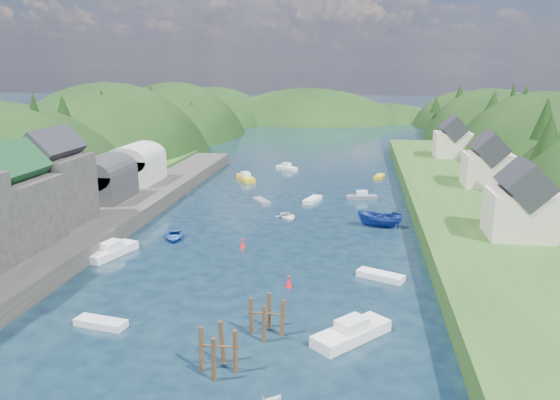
% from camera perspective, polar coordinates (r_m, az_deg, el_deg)
% --- Properties ---
extents(ground, '(600.00, 600.00, 0.00)m').
position_cam_1_polar(ground, '(90.23, 2.03, 0.86)').
color(ground, black).
rests_on(ground, ground).
extents(hillside_left, '(44.00, 245.56, 52.00)m').
position_cam_1_polar(hillside_left, '(128.12, -17.11, 0.49)').
color(hillside_left, black).
rests_on(hillside_left, ground).
extents(hillside_right, '(36.00, 245.56, 48.00)m').
position_cam_1_polar(hillside_right, '(121.06, 25.10, -0.69)').
color(hillside_right, black).
rests_on(hillside_right, ground).
extents(far_hills, '(103.00, 68.00, 44.00)m').
position_cam_1_polar(far_hills, '(213.83, 6.04, 5.47)').
color(far_hills, black).
rests_on(far_hills, ground).
extents(hill_trees, '(91.91, 151.55, 11.63)m').
position_cam_1_polar(hill_trees, '(103.21, 3.96, 8.73)').
color(hill_trees, black).
rests_on(hill_trees, ground).
extents(quay_left, '(12.00, 110.00, 2.00)m').
position_cam_1_polar(quay_left, '(69.25, -21.12, -3.29)').
color(quay_left, '#2D2B28').
rests_on(quay_left, ground).
extents(terrace_left_grass, '(12.00, 110.00, 2.50)m').
position_cam_1_polar(terrace_left_grass, '(72.84, -25.95, -2.75)').
color(terrace_left_grass, '#234719').
rests_on(terrace_left_grass, ground).
extents(boat_sheds, '(7.00, 21.00, 7.50)m').
position_cam_1_polar(boat_sheds, '(85.60, -16.40, 3.19)').
color(boat_sheds, '#2D2D30').
rests_on(boat_sheds, quay_left).
extents(terrace_right, '(16.00, 120.00, 2.40)m').
position_cam_1_polar(terrace_right, '(81.19, 19.03, -0.52)').
color(terrace_right, '#234719').
rests_on(terrace_right, ground).
extents(right_bank_cottages, '(9.00, 59.24, 8.41)m').
position_cam_1_polar(right_bank_cottages, '(88.86, 20.22, 3.65)').
color(right_bank_cottages, beige).
rests_on(right_bank_cottages, terrace_right).
extents(piling_cluster_near, '(2.84, 2.69, 3.78)m').
position_cam_1_polar(piling_cluster_near, '(38.69, -6.47, -15.70)').
color(piling_cluster_near, '#382314').
rests_on(piling_cluster_near, ground).
extents(piling_cluster_far, '(2.91, 2.74, 3.53)m').
position_cam_1_polar(piling_cluster_far, '(43.23, -1.39, -12.44)').
color(piling_cluster_far, '#382314').
rests_on(piling_cluster_far, ground).
extents(channel_buoy_near, '(0.70, 0.70, 1.10)m').
position_cam_1_polar(channel_buoy_near, '(52.06, 0.93, -8.56)').
color(channel_buoy_near, red).
rests_on(channel_buoy_near, ground).
extents(channel_buoy_far, '(0.70, 0.70, 1.10)m').
position_cam_1_polar(channel_buoy_far, '(62.80, -3.93, -4.59)').
color(channel_buoy_far, red).
rests_on(channel_buoy_far, ground).
extents(moored_boats, '(34.48, 84.32, 2.34)m').
position_cam_1_polar(moored_boats, '(60.07, -3.42, -5.27)').
color(moored_boats, white).
rests_on(moored_boats, ground).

